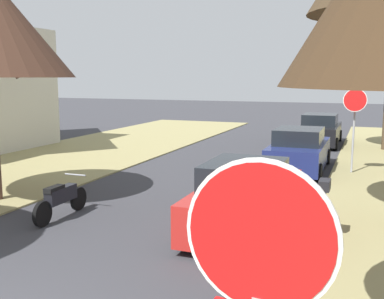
{
  "coord_description": "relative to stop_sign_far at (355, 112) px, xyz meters",
  "views": [
    {
      "loc": [
        4.85,
        -3.3,
        3.42
      ],
      "look_at": [
        0.76,
        7.25,
        1.64
      ],
      "focal_mm": 43.53,
      "sensor_mm": 36.0,
      "label": 1
    }
  ],
  "objects": [
    {
      "name": "curbside_mailbox",
      "position": [
        -0.26,
        -7.47,
        -1.13
      ],
      "size": [
        0.22,
        0.44,
        1.27
      ],
      "color": "brown",
      "rests_on": "grass_verge_right"
    },
    {
      "name": "parked_sedan_navy",
      "position": [
        -1.84,
        -0.1,
        -1.47
      ],
      "size": [
        1.96,
        4.41,
        1.57
      ],
      "color": "navy",
      "rests_on": "ground"
    },
    {
      "name": "parked_sedan_black",
      "position": [
        -1.83,
        6.92,
        -1.47
      ],
      "size": [
        1.96,
        4.41,
        1.57
      ],
      "color": "black",
      "rests_on": "ground"
    },
    {
      "name": "parked_sedan_red",
      "position": [
        -1.96,
        -7.27,
        -1.47
      ],
      "size": [
        1.96,
        4.41,
        1.57
      ],
      "color": "red",
      "rests_on": "ground"
    },
    {
      "name": "stop_sign_far",
      "position": [
        0.0,
        0.0,
        0.0
      ],
      "size": [
        0.81,
        0.4,
        2.96
      ],
      "color": "#9EA0A5",
      "rests_on": "grass_verge_right"
    },
    {
      "name": "parked_motorcycle",
      "position": [
        -6.37,
        -8.08,
        -1.71
      ],
      "size": [
        0.6,
        2.05,
        0.97
      ],
      "color": "black",
      "rests_on": "ground"
    }
  ]
}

